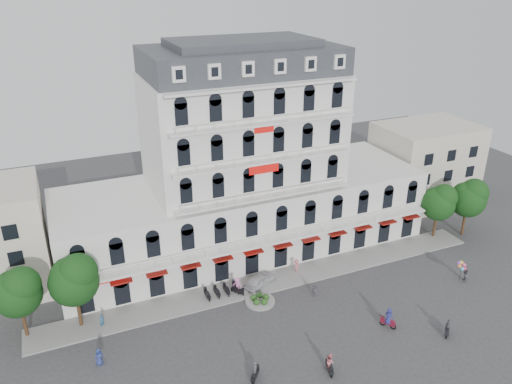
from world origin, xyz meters
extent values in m
plane|color=#38383A|center=(0.00, 0.00, 0.00)|extent=(120.00, 120.00, 0.00)
cube|color=gray|center=(0.00, 9.00, 0.08)|extent=(53.00, 4.00, 0.16)
cube|color=silver|center=(0.00, 18.00, 4.50)|extent=(45.00, 14.00, 9.00)
cube|color=silver|center=(0.00, 18.00, 15.50)|extent=(22.00, 12.00, 13.00)
cube|color=#2D3035|center=(0.00, 18.00, 23.50)|extent=(21.56, 11.76, 3.00)
cube|color=#2D3035|center=(0.00, 18.00, 25.40)|extent=(15.84, 8.64, 0.80)
cube|color=maroon|center=(0.00, 10.50, 3.50)|extent=(40.50, 1.00, 0.15)
cube|color=red|center=(0.00, 11.88, 13.00)|extent=(3.50, 0.10, 1.40)
cube|color=beige|center=(30.00, 20.00, 6.00)|extent=(14.00, 10.00, 12.00)
cylinder|color=gray|center=(-3.00, 6.00, 0.12)|extent=(3.20, 3.20, 0.24)
cylinder|color=black|center=(-3.00, 6.00, 0.90)|extent=(0.08, 0.08, 1.40)
sphere|color=#214717|center=(-2.30, 6.00, 0.45)|extent=(0.70, 0.70, 0.70)
sphere|color=#214717|center=(-2.78, 6.66, 0.45)|extent=(0.70, 0.70, 0.70)
sphere|color=#214717|center=(-3.56, 6.42, 0.45)|extent=(0.70, 0.70, 0.70)
sphere|color=#214717|center=(-3.57, 5.60, 0.45)|extent=(0.70, 0.70, 0.70)
sphere|color=#214717|center=(-2.80, 5.33, 0.45)|extent=(0.70, 0.70, 0.70)
cylinder|color=#382314|center=(-26.00, 10.00, 1.76)|extent=(0.36, 0.36, 3.52)
sphere|color=#103411|center=(-26.00, 10.00, 4.96)|extent=(4.48, 4.48, 4.48)
sphere|color=#103411|center=(-25.50, 9.70, 6.00)|extent=(3.52, 3.52, 3.52)
sphere|color=#103411|center=(-26.40, 10.30, 5.60)|extent=(3.20, 3.20, 3.20)
cylinder|color=#382314|center=(-21.00, 9.50, 1.87)|extent=(0.36, 0.36, 3.74)
sphere|color=#103411|center=(-21.00, 9.50, 5.27)|extent=(4.76, 4.76, 4.76)
sphere|color=#103411|center=(-20.50, 9.20, 6.38)|extent=(3.74, 3.74, 3.74)
sphere|color=#103411|center=(-21.40, 9.80, 5.95)|extent=(3.40, 3.40, 3.40)
cylinder|color=#382314|center=(24.00, 10.00, 1.72)|extent=(0.36, 0.36, 3.43)
sphere|color=#103411|center=(24.00, 10.00, 4.84)|extent=(4.37, 4.37, 4.37)
sphere|color=#103411|center=(24.50, 9.70, 5.85)|extent=(3.43, 3.43, 3.43)
sphere|color=#103411|center=(23.60, 10.30, 5.46)|extent=(3.12, 3.12, 3.12)
cylinder|color=#382314|center=(28.00, 9.00, 1.83)|extent=(0.36, 0.36, 3.65)
sphere|color=#103411|center=(28.00, 9.00, 5.15)|extent=(4.65, 4.65, 4.65)
sphere|color=#103411|center=(28.50, 8.70, 6.23)|extent=(3.65, 3.65, 3.65)
sphere|color=#103411|center=(27.60, 9.30, 5.81)|extent=(3.32, 3.32, 3.32)
imported|color=silver|center=(-1.72, 8.87, 0.70)|extent=(4.42, 3.22, 1.40)
cube|color=black|center=(-7.84, -3.96, 0.55)|extent=(1.24, 1.37, 0.35)
torus|color=black|center=(-7.48, -3.55, 0.28)|extent=(0.48, 0.53, 0.60)
torus|color=black|center=(-8.20, -4.38, 0.28)|extent=(0.48, 0.53, 0.60)
imported|color=#4C4C53|center=(-7.84, -3.96, 1.20)|extent=(0.63, 0.65, 1.50)
cube|color=black|center=(-1.46, -5.77, 0.55)|extent=(0.73, 1.54, 0.35)
torus|color=black|center=(-1.32, -5.24, 0.28)|extent=(0.27, 0.61, 0.60)
torus|color=black|center=(-1.61, -6.30, 0.28)|extent=(0.27, 0.61, 0.60)
imported|color=pink|center=(-1.46, -5.77, 1.28)|extent=(0.81, 0.94, 1.65)
cube|color=maroon|center=(7.07, -2.76, 0.55)|extent=(1.12, 1.44, 0.35)
torus|color=black|center=(6.76, -2.30, 0.28)|extent=(0.43, 0.57, 0.60)
torus|color=black|center=(7.37, -3.22, 0.28)|extent=(0.43, 0.57, 0.60)
imported|color=navy|center=(7.07, -2.76, 1.35)|extent=(0.96, 1.05, 1.79)
cube|color=black|center=(11.65, -5.97, 0.55)|extent=(1.31, 1.31, 0.35)
torus|color=black|center=(11.26, -6.36, 0.28)|extent=(0.51, 0.51, 0.60)
torus|color=black|center=(12.04, -5.58, 0.28)|extent=(0.51, 0.51, 0.60)
imported|color=slate|center=(11.65, -5.97, 1.18)|extent=(0.86, 0.86, 1.46)
cube|color=black|center=(-4.73, 8.24, 0.55)|extent=(1.17, 1.42, 0.35)
torus|color=black|center=(-4.41, 7.80, 0.28)|extent=(0.45, 0.56, 0.60)
torus|color=black|center=(-5.06, 8.69, 0.28)|extent=(0.45, 0.56, 0.60)
imported|color=pink|center=(-4.73, 8.24, 1.30)|extent=(1.15, 1.25, 1.69)
imported|color=navy|center=(-20.00, 3.30, 0.86)|extent=(0.99, 0.83, 1.72)
imported|color=slate|center=(2.90, 4.70, 0.77)|extent=(0.93, 0.44, 1.55)
imported|color=#C86A72|center=(3.17, 9.50, 0.90)|extent=(1.33, 1.21, 1.79)
imported|color=#2B5E83|center=(-19.07, 8.47, 0.75)|extent=(0.66, 0.63, 1.51)
imported|color=#53545B|center=(20.05, 0.40, 0.87)|extent=(1.02, 1.07, 1.73)
cylinder|color=black|center=(19.65, 0.70, 1.00)|extent=(0.04, 0.04, 2.00)
sphere|color=#E54C99|center=(20.00, 0.70, 2.00)|extent=(0.44, 0.44, 0.44)
sphere|color=yellow|center=(19.82, 1.01, 2.21)|extent=(0.44, 0.44, 0.44)
sphere|color=#994CD8|center=(19.47, 1.01, 2.23)|extent=(0.44, 0.44, 0.44)
sphere|color=orange|center=(19.30, 0.70, 2.04)|extent=(0.44, 0.44, 0.44)
sphere|color=#4CB2E5|center=(19.47, 0.40, 1.81)|extent=(0.44, 0.44, 0.44)
sphere|color=#D8334C|center=(19.82, 0.40, 1.76)|extent=(0.44, 0.44, 0.44)
camera|label=1|loc=(-20.78, -34.24, 32.67)|focal=35.00mm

